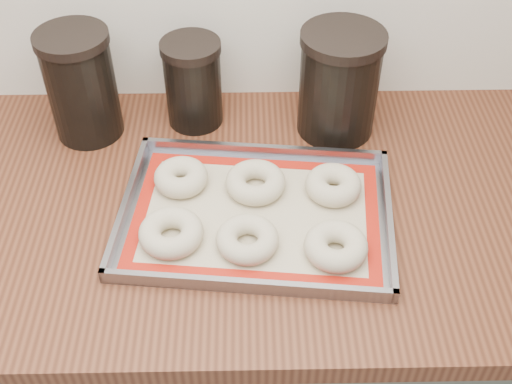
{
  "coord_description": "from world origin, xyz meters",
  "views": [
    {
      "loc": [
        0.07,
        0.87,
        1.7
      ],
      "look_at": [
        0.08,
        1.63,
        0.96
      ],
      "focal_mm": 45.0,
      "sensor_mm": 36.0,
      "label": 1
    }
  ],
  "objects_px": {
    "bagel_front_right": "(336,246)",
    "bagel_back_right": "(333,185)",
    "bagel_front_left": "(171,233)",
    "canister_left": "(81,85)",
    "bagel_front_mid": "(247,239)",
    "canister_mid": "(193,83)",
    "baking_tray": "(256,214)",
    "canister_right": "(339,83)",
    "bagel_back_left": "(181,177)",
    "bagel_back_mid": "(255,182)"
  },
  "relations": [
    {
      "from": "bagel_back_mid",
      "to": "canister_left",
      "type": "relative_size",
      "value": 0.49
    },
    {
      "from": "bagel_back_left",
      "to": "canister_left",
      "type": "distance_m",
      "value": 0.27
    },
    {
      "from": "baking_tray",
      "to": "canister_mid",
      "type": "bearing_deg",
      "value": 112.9
    },
    {
      "from": "bagel_back_mid",
      "to": "bagel_back_right",
      "type": "height_order",
      "value": "bagel_back_right"
    },
    {
      "from": "baking_tray",
      "to": "canister_right",
      "type": "relative_size",
      "value": 2.33
    },
    {
      "from": "canister_left",
      "to": "bagel_front_mid",
      "type": "bearing_deg",
      "value": -45.66
    },
    {
      "from": "bagel_front_left",
      "to": "bagel_front_right",
      "type": "relative_size",
      "value": 1.03
    },
    {
      "from": "bagel_front_right",
      "to": "bagel_front_mid",
      "type": "bearing_deg",
      "value": 172.4
    },
    {
      "from": "canister_left",
      "to": "baking_tray",
      "type": "bearing_deg",
      "value": -37.1
    },
    {
      "from": "baking_tray",
      "to": "bagel_back_left",
      "type": "xyz_separation_m",
      "value": [
        -0.13,
        0.08,
        0.02
      ]
    },
    {
      "from": "canister_right",
      "to": "baking_tray",
      "type": "bearing_deg",
      "value": -123.36
    },
    {
      "from": "bagel_front_right",
      "to": "bagel_back_left",
      "type": "distance_m",
      "value": 0.31
    },
    {
      "from": "baking_tray",
      "to": "bagel_back_right",
      "type": "xyz_separation_m",
      "value": [
        0.14,
        0.05,
        0.02
      ]
    },
    {
      "from": "bagel_back_left",
      "to": "canister_right",
      "type": "bearing_deg",
      "value": 29.62
    },
    {
      "from": "bagel_front_left",
      "to": "canister_right",
      "type": "relative_size",
      "value": 0.5
    },
    {
      "from": "bagel_back_left",
      "to": "bagel_back_mid",
      "type": "distance_m",
      "value": 0.13
    },
    {
      "from": "bagel_front_mid",
      "to": "bagel_back_right",
      "type": "height_order",
      "value": "bagel_back_right"
    },
    {
      "from": "baking_tray",
      "to": "canister_left",
      "type": "distance_m",
      "value": 0.42
    },
    {
      "from": "bagel_back_right",
      "to": "bagel_front_mid",
      "type": "bearing_deg",
      "value": -140.95
    },
    {
      "from": "bagel_back_right",
      "to": "canister_mid",
      "type": "xyz_separation_m",
      "value": [
        -0.25,
        0.22,
        0.07
      ]
    },
    {
      "from": "bagel_back_left",
      "to": "bagel_back_mid",
      "type": "relative_size",
      "value": 0.91
    },
    {
      "from": "bagel_front_right",
      "to": "bagel_back_right",
      "type": "xyz_separation_m",
      "value": [
        0.01,
        0.14,
        0.0
      ]
    },
    {
      "from": "bagel_front_mid",
      "to": "bagel_front_right",
      "type": "distance_m",
      "value": 0.14
    },
    {
      "from": "baking_tray",
      "to": "canister_left",
      "type": "bearing_deg",
      "value": 142.9
    },
    {
      "from": "baking_tray",
      "to": "bagel_front_mid",
      "type": "distance_m",
      "value": 0.07
    },
    {
      "from": "bagel_front_left",
      "to": "bagel_back_right",
      "type": "bearing_deg",
      "value": 21.33
    },
    {
      "from": "bagel_back_left",
      "to": "canister_right",
      "type": "distance_m",
      "value": 0.35
    },
    {
      "from": "bagel_back_mid",
      "to": "canister_mid",
      "type": "relative_size",
      "value": 0.6
    },
    {
      "from": "bagel_back_right",
      "to": "baking_tray",
      "type": "bearing_deg",
      "value": -158.91
    },
    {
      "from": "bagel_back_mid",
      "to": "baking_tray",
      "type": "bearing_deg",
      "value": -90.24
    },
    {
      "from": "bagel_back_mid",
      "to": "canister_mid",
      "type": "xyz_separation_m",
      "value": [
        -0.12,
        0.21,
        0.07
      ]
    },
    {
      "from": "bagel_front_right",
      "to": "bagel_back_right",
      "type": "distance_m",
      "value": 0.14
    },
    {
      "from": "bagel_back_mid",
      "to": "canister_right",
      "type": "relative_size",
      "value": 0.5
    },
    {
      "from": "bagel_front_left",
      "to": "bagel_back_left",
      "type": "relative_size",
      "value": 1.1
    },
    {
      "from": "bagel_back_left",
      "to": "canister_mid",
      "type": "height_order",
      "value": "canister_mid"
    },
    {
      "from": "bagel_back_right",
      "to": "canister_left",
      "type": "bearing_deg",
      "value": 157.41
    },
    {
      "from": "bagel_front_mid",
      "to": "bagel_back_left",
      "type": "distance_m",
      "value": 0.19
    },
    {
      "from": "bagel_front_left",
      "to": "canister_mid",
      "type": "distance_m",
      "value": 0.34
    },
    {
      "from": "baking_tray",
      "to": "bagel_front_right",
      "type": "relative_size",
      "value": 4.77
    },
    {
      "from": "bagel_front_left",
      "to": "bagel_back_right",
      "type": "xyz_separation_m",
      "value": [
        0.28,
        0.11,
        0.0
      ]
    },
    {
      "from": "bagel_front_right",
      "to": "bagel_back_right",
      "type": "bearing_deg",
      "value": 85.63
    },
    {
      "from": "bagel_front_mid",
      "to": "bagel_front_right",
      "type": "relative_size",
      "value": 0.99
    },
    {
      "from": "baking_tray",
      "to": "bagel_back_right",
      "type": "bearing_deg",
      "value": 21.09
    },
    {
      "from": "bagel_front_mid",
      "to": "bagel_back_mid",
      "type": "distance_m",
      "value": 0.14
    },
    {
      "from": "bagel_front_mid",
      "to": "canister_left",
      "type": "height_order",
      "value": "canister_left"
    },
    {
      "from": "bagel_back_left",
      "to": "bagel_back_right",
      "type": "distance_m",
      "value": 0.27
    },
    {
      "from": "bagel_front_left",
      "to": "baking_tray",
      "type": "bearing_deg",
      "value": 21.56
    },
    {
      "from": "baking_tray",
      "to": "bagel_front_right",
      "type": "distance_m",
      "value": 0.16
    },
    {
      "from": "baking_tray",
      "to": "bagel_back_mid",
      "type": "height_order",
      "value": "bagel_back_mid"
    },
    {
      "from": "bagel_front_mid",
      "to": "bagel_back_mid",
      "type": "xyz_separation_m",
      "value": [
        0.02,
        0.13,
        0.0
      ]
    }
  ]
}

